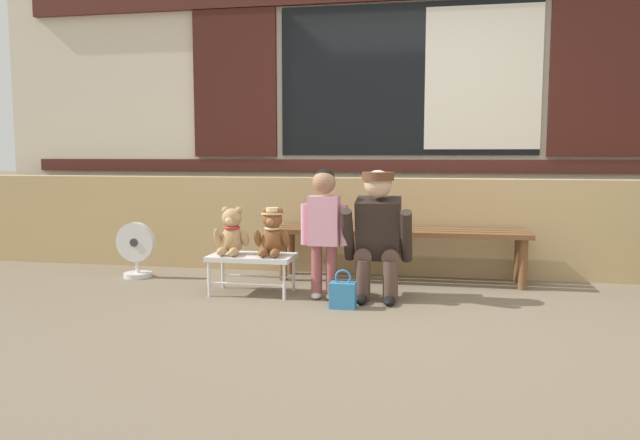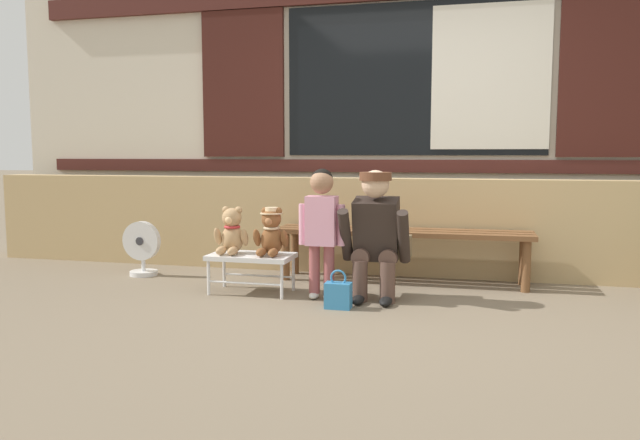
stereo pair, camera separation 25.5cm
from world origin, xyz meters
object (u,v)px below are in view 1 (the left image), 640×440
wooden_bench_long (400,237)px  small_display_bench (252,259)px  floor_fan (136,250)px  teddy_bear_with_hat (272,233)px  teddy_bear_plain (232,233)px  child_standing (324,219)px  handbag_on_ground (343,294)px  adult_crouching (379,234)px

wooden_bench_long → small_display_bench: wooden_bench_long is taller
floor_fan → small_display_bench: bearing=-19.0°
teddy_bear_with_hat → floor_fan: teddy_bear_with_hat is taller
teddy_bear_plain → child_standing: bearing=-4.7°
child_standing → wooden_bench_long: bearing=55.5°
small_display_bench → floor_fan: 1.23m
teddy_bear_plain → handbag_on_ground: size_ratio=1.34×
handbag_on_ground → teddy_bear_plain: bearing=161.1°
teddy_bear_with_hat → adult_crouching: bearing=0.6°
teddy_bear_plain → handbag_on_ground: 1.03m
wooden_bench_long → small_display_bench: bearing=-147.8°
teddy_bear_with_hat → adult_crouching: (0.81, 0.01, 0.01)m
adult_crouching → handbag_on_ground: (-0.22, -0.32, -0.38)m
wooden_bench_long → floor_fan: bearing=-173.0°
teddy_bear_plain → handbag_on_ground: teddy_bear_plain is taller
teddy_bear_plain → floor_fan: teddy_bear_plain is taller
child_standing → floor_fan: (-1.73, 0.46, -0.35)m
child_standing → small_display_bench: bearing=174.2°
wooden_bench_long → teddy_bear_plain: (-1.24, -0.68, 0.09)m
child_standing → adult_crouching: bearing=9.9°
teddy_bear_plain → teddy_bear_with_hat: same height
wooden_bench_long → adult_crouching: 0.68m
floor_fan → teddy_bear_plain: bearing=-21.7°
wooden_bench_long → adult_crouching: bearing=-99.2°
floor_fan → adult_crouching: bearing=-10.3°
wooden_bench_long → teddy_bear_plain: 1.41m
small_display_bench → child_standing: 0.66m
wooden_bench_long → child_standing: child_standing is taller
wooden_bench_long → teddy_bear_with_hat: bearing=-143.6°
small_display_bench → adult_crouching: 0.99m
wooden_bench_long → adult_crouching: adult_crouching is taller
floor_fan → wooden_bench_long: bearing=7.0°
child_standing → floor_fan: 1.83m
small_display_bench → teddy_bear_with_hat: teddy_bear_with_hat is taller
child_standing → handbag_on_ground: child_standing is taller
adult_crouching → handbag_on_ground: bearing=-124.1°
small_display_bench → handbag_on_ground: bearing=-22.5°
handbag_on_ground → small_display_bench: bearing=157.5°
teddy_bear_plain → adult_crouching: adult_crouching is taller
teddy_bear_with_hat → small_display_bench: bearing=-179.2°
teddy_bear_plain → floor_fan: size_ratio=0.76×
wooden_bench_long → child_standing: bearing=-124.5°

